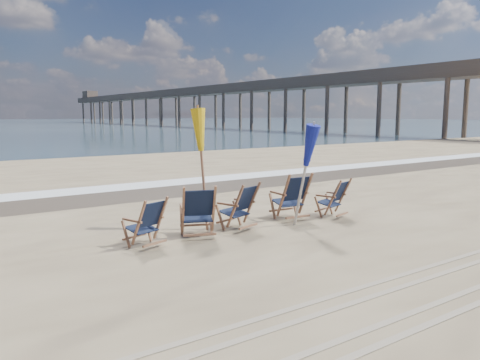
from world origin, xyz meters
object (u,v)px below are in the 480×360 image
at_px(beach_chair_4, 343,197).
at_px(beach_chair_0, 161,220).
at_px(umbrella_yellow, 203,137).
at_px(umbrella_blue, 303,149).
at_px(beach_chair_1, 214,211).
at_px(beach_chair_3, 306,195).
at_px(fishing_pier, 192,102).
at_px(beach_chair_2, 252,204).

bearing_deg(beach_chair_4, beach_chair_0, -18.94).
relative_size(umbrella_yellow, umbrella_blue, 1.13).
bearing_deg(beach_chair_0, beach_chair_1, 154.04).
bearing_deg(beach_chair_0, beach_chair_3, 163.23).
distance_m(umbrella_yellow, fishing_pier, 82.09).
distance_m(beach_chair_2, fishing_pier, 82.13).
height_order(umbrella_yellow, fishing_pier, fishing_pier).
xyz_separation_m(beach_chair_1, beach_chair_4, (3.50, -0.03, -0.07)).
relative_size(beach_chair_3, umbrella_blue, 0.50).
xyz_separation_m(umbrella_yellow, fishing_pier, (39.13, 72.12, 2.74)).
distance_m(beach_chair_0, fishing_pier, 83.21).
height_order(beach_chair_2, umbrella_yellow, umbrella_yellow).
relative_size(beach_chair_4, umbrella_blue, 0.42).
bearing_deg(beach_chair_4, beach_chair_3, -30.82).
bearing_deg(umbrella_blue, fishing_pier, 62.96).
distance_m(beach_chair_1, beach_chair_4, 3.50).
xyz_separation_m(beach_chair_0, beach_chair_3, (3.58, 0.07, 0.09)).
bearing_deg(beach_chair_2, beach_chair_0, -14.93).
bearing_deg(beach_chair_0, fishing_pier, -136.87).
height_order(beach_chair_3, beach_chair_4, beach_chair_3).
xyz_separation_m(beach_chair_4, umbrella_yellow, (-3.34, 0.72, 1.45)).
bearing_deg(fishing_pier, beach_chair_0, -119.03).
bearing_deg(umbrella_yellow, beach_chair_0, -155.64).
xyz_separation_m(umbrella_blue, fishing_pier, (37.33, 73.13, 3.00)).
distance_m(beach_chair_3, umbrella_yellow, 2.78).
xyz_separation_m(beach_chair_2, fishing_pier, (38.23, 72.57, 4.16)).
bearing_deg(fishing_pier, beach_chair_4, -116.17).
height_order(beach_chair_2, beach_chair_3, beach_chair_3).
distance_m(beach_chair_0, beach_chair_4, 4.54).
xyz_separation_m(beach_chair_2, umbrella_yellow, (-0.90, 0.46, 1.42)).
distance_m(beach_chair_4, fishing_pier, 81.26).
bearing_deg(beach_chair_3, beach_chair_2, 3.82).
height_order(beach_chair_1, beach_chair_4, beach_chair_1).
height_order(beach_chair_1, beach_chair_2, beach_chair_1).
distance_m(beach_chair_2, beach_chair_4, 2.45).
distance_m(beach_chair_0, umbrella_yellow, 1.97).
bearing_deg(beach_chair_4, beach_chair_2, -22.88).
height_order(umbrella_blue, fishing_pier, fishing_pier).
height_order(beach_chair_1, umbrella_yellow, umbrella_yellow).
relative_size(beach_chair_3, umbrella_yellow, 0.44).
bearing_deg(beach_chair_2, umbrella_blue, 131.01).
relative_size(beach_chair_0, beach_chair_1, 0.87).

